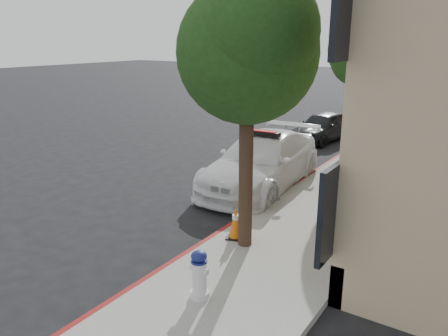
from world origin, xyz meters
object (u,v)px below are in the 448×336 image
fire_hydrant (199,275)px  traffic_cone (236,223)px  police_car (262,161)px  parked_car_far (391,102)px  parked_car_mid (323,126)px

fire_hydrant → traffic_cone: bearing=109.5°
police_car → parked_car_far: police_car is taller
parked_car_mid → traffic_cone: 11.27m
parked_car_far → police_car: bearing=-88.4°
police_car → fire_hydrant: (2.19, -6.25, -0.24)m
parked_car_mid → traffic_cone: (2.23, -11.04, -0.14)m
fire_hydrant → parked_car_far: bearing=97.6°
parked_car_mid → fire_hydrant: 13.72m
parked_car_far → traffic_cone: parked_car_far is taller
fire_hydrant → parked_car_mid: bearing=104.8°
parked_car_mid → parked_car_far: size_ratio=0.84×
police_car → parked_car_mid: size_ratio=1.51×
police_car → parked_car_far: (0.10, 16.24, -0.07)m
parked_car_far → traffic_cone: bearing=-84.2°
parked_car_mid → traffic_cone: parked_car_mid is taller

